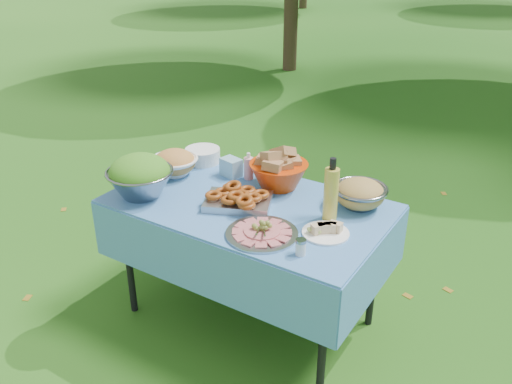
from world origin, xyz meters
TOP-DOWN VIEW (x-y plane):
  - ground at (0.00, 0.00)m, footprint 80.00×80.00m
  - picnic_table at (0.00, 0.00)m, footprint 1.46×0.86m
  - salad_bowl at (-0.54, -0.24)m, footprint 0.46×0.46m
  - pasta_bowl_white at (-0.57, 0.08)m, footprint 0.34×0.34m
  - plate_stack at (-0.54, 0.31)m, footprint 0.22×0.22m
  - wipes_box at (-0.28, 0.24)m, footprint 0.13×0.11m
  - sanitizer_bottle at (-0.17, 0.26)m, footprint 0.07×0.07m
  - bread_bowl at (0.03, 0.26)m, footprint 0.43×0.43m
  - pasta_bowl_steel at (0.51, 0.28)m, footprint 0.32×0.32m
  - fried_tray at (-0.03, -0.05)m, footprint 0.41×0.36m
  - charcuterie_platter at (0.24, -0.25)m, footprint 0.39×0.39m
  - oil_bottle at (0.44, 0.07)m, footprint 0.09×0.09m
  - cheese_plate at (0.49, -0.08)m, footprint 0.25×0.25m
  - shaker at (0.47, -0.30)m, footprint 0.06×0.06m

SIDE VIEW (x-z plane):
  - ground at x=0.00m, z-range 0.00..0.00m
  - picnic_table at x=0.00m, z-range 0.00..0.76m
  - cheese_plate at x=0.49m, z-range 0.76..0.82m
  - shaker at x=0.47m, z-range 0.76..0.84m
  - charcuterie_platter at x=0.24m, z-range 0.76..0.84m
  - fried_tray at x=-0.03m, z-range 0.76..0.84m
  - plate_stack at x=-0.54m, z-range 0.76..0.85m
  - wipes_box at x=-0.28m, z-range 0.76..0.87m
  - pasta_bowl_steel at x=0.51m, z-range 0.76..0.91m
  - pasta_bowl_white at x=-0.57m, z-range 0.76..0.91m
  - sanitizer_bottle at x=-0.17m, z-range 0.76..0.92m
  - bread_bowl at x=0.03m, z-range 0.76..0.98m
  - salad_bowl at x=-0.54m, z-range 0.76..1.00m
  - oil_bottle at x=0.44m, z-range 0.76..1.09m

